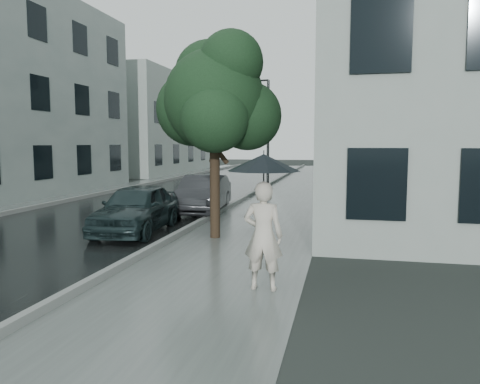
% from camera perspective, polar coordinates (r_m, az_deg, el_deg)
% --- Properties ---
extents(ground, '(120.00, 120.00, 0.00)m').
position_cam_1_polar(ground, '(9.27, -4.47, -9.35)').
color(ground, black).
rests_on(ground, ground).
extents(sidewalk, '(3.50, 60.00, 0.01)m').
position_cam_1_polar(sidewalk, '(20.82, 5.89, -0.78)').
color(sidewalk, slate).
rests_on(sidewalk, ground).
extents(kerb_near, '(0.15, 60.00, 0.15)m').
position_cam_1_polar(kerb_near, '(21.10, 0.97, -0.47)').
color(kerb_near, slate).
rests_on(kerb_near, ground).
extents(asphalt_road, '(6.85, 60.00, 0.00)m').
position_cam_1_polar(asphalt_road, '(22.07, -7.97, -0.43)').
color(asphalt_road, black).
rests_on(asphalt_road, ground).
extents(kerb_far, '(0.15, 60.00, 0.15)m').
position_cam_1_polar(kerb_far, '(23.52, -15.99, -0.03)').
color(kerb_far, slate).
rests_on(kerb_far, ground).
extents(sidewalk_far, '(1.70, 60.00, 0.01)m').
position_cam_1_polar(sidewalk_far, '(23.98, -17.92, -0.15)').
color(sidewalk_far, '#4C5451').
rests_on(sidewalk_far, ground).
extents(building_near, '(7.02, 36.00, 9.00)m').
position_cam_1_polar(building_near, '(28.26, 18.56, 9.85)').
color(building_near, gray).
rests_on(building_near, ground).
extents(building_far_b, '(7.02, 18.00, 8.00)m').
position_cam_1_polar(building_far_b, '(41.91, -10.61, 8.02)').
color(building_far_b, gray).
rests_on(building_far_b, ground).
extents(pedestrian, '(0.68, 0.46, 1.82)m').
position_cam_1_polar(pedestrian, '(7.80, 2.84, -5.34)').
color(pedestrian, '#BDB6A5').
rests_on(pedestrian, sidewalk).
extents(umbrella, '(1.53, 1.53, 1.38)m').
position_cam_1_polar(umbrella, '(7.65, 2.92, 3.60)').
color(umbrella, black).
rests_on(umbrella, ground).
extents(street_tree, '(3.34, 3.03, 5.20)m').
position_cam_1_polar(street_tree, '(12.13, -3.01, 11.29)').
color(street_tree, '#332619').
rests_on(street_tree, ground).
extents(lamp_post, '(0.84, 0.40, 5.37)m').
position_cam_1_polar(lamp_post, '(21.47, 3.07, 7.63)').
color(lamp_post, black).
rests_on(lamp_post, ground).
extents(car_near, '(1.87, 4.02, 1.33)m').
position_cam_1_polar(car_near, '(13.13, -12.50, -1.93)').
color(car_near, black).
rests_on(car_near, ground).
extents(car_far, '(1.69, 4.07, 1.31)m').
position_cam_1_polar(car_far, '(16.52, -4.54, -0.24)').
color(car_far, '#232528').
rests_on(car_far, ground).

